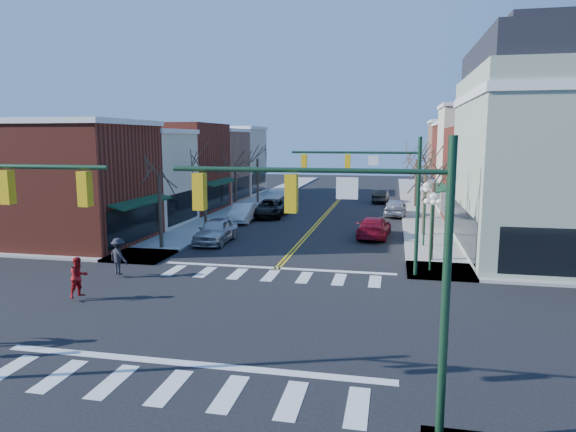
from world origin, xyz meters
The scene contains 33 objects.
ground centered at (0.00, 0.00, 0.00)m, with size 160.00×160.00×0.00m, color black.
sidewalk_left centered at (-8.75, 20.00, 0.07)m, with size 3.50×70.00×0.15m, color #9E9B93.
sidewalk_right centered at (8.75, 20.00, 0.07)m, with size 3.50×70.00×0.15m, color #9E9B93.
bldg_left_brick_a centered at (-15.50, 11.75, 4.00)m, with size 10.00×8.50×8.00m, color maroon.
bldg_left_stucco_a centered at (-15.50, 19.50, 3.75)m, with size 10.00×7.00×7.50m, color beige.
bldg_left_brick_b centered at (-15.50, 27.50, 4.25)m, with size 10.00×9.00×8.50m, color maroon.
bldg_left_tan centered at (-15.50, 35.75, 3.90)m, with size 10.00×7.50×7.80m, color #A27359.
bldg_left_stucco_b centered at (-15.50, 43.50, 4.10)m, with size 10.00×8.00×8.20m, color beige.
bldg_right_brick_a centered at (15.50, 25.75, 4.00)m, with size 10.00×8.50×8.00m, color maroon.
bldg_right_stucco centered at (15.50, 33.50, 5.00)m, with size 10.00×7.00×10.00m, color beige.
bldg_right_brick_b centered at (15.50, 41.00, 4.25)m, with size 10.00×8.00×8.50m, color maroon.
bldg_right_tan centered at (15.50, 49.00, 4.50)m, with size 10.00×8.00×9.00m, color #A27359.
victorian_corner centered at (16.50, 14.50, 6.66)m, with size 12.25×14.25×13.30m.
traffic_mast_near_right centered at (5.55, -7.40, 4.71)m, with size 6.60×0.28×7.20m.
traffic_mast_far_right centered at (5.55, 7.40, 4.71)m, with size 6.60×0.28×7.20m.
lamppost_corner centered at (8.20, 8.50, 2.96)m, with size 0.36×0.36×4.33m.
lamppost_midblock centered at (8.20, 15.00, 2.96)m, with size 0.36×0.36×4.33m.
tree_left_a centered at (-8.40, 11.00, 2.38)m, with size 0.24×0.24×4.76m, color #382B21.
tree_left_b centered at (-8.40, 19.00, 2.52)m, with size 0.24×0.24×5.04m, color #382B21.
tree_left_c centered at (-8.40, 27.00, 2.27)m, with size 0.24×0.24×4.55m, color #382B21.
tree_left_d centered at (-8.40, 35.00, 2.45)m, with size 0.24×0.24×4.90m, color #382B21.
tree_right_a centered at (8.40, 11.00, 2.31)m, with size 0.24×0.24×4.62m, color #382B21.
tree_right_b centered at (8.40, 19.00, 2.59)m, with size 0.24×0.24×5.18m, color #382B21.
tree_right_c centered at (8.40, 27.00, 2.42)m, with size 0.24×0.24×4.83m, color #382B21.
tree_right_d centered at (8.40, 35.00, 2.48)m, with size 0.24×0.24×4.97m, color #382B21.
car_left_near centered at (-5.67, 13.74, 0.84)m, with size 1.99×4.94×1.68m, color #B1B1B6.
car_left_mid centered at (-6.40, 22.64, 0.79)m, with size 1.66×4.77×1.57m, color silver.
car_left_far centered at (-4.80, 25.81, 0.79)m, with size 2.64×5.72×1.59m, color black.
car_right_near centered at (4.88, 17.83, 0.75)m, with size 2.11×5.19×1.51m, color maroon.
car_right_mid centered at (6.40, 28.68, 0.82)m, with size 1.93×4.80×1.64m, color #B2B1B6.
car_right_far centered at (4.80, 38.40, 0.72)m, with size 1.53×4.39×1.45m, color black.
pedestrian_red_b centered at (-7.33, 0.53, 1.05)m, with size 0.88×0.69×1.81m, color #AC1214.
pedestrian_dark_b centered at (-7.59, 4.35, 1.11)m, with size 1.24×0.71×1.91m, color black.
Camera 1 is at (6.16, -19.11, 7.14)m, focal length 32.00 mm.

